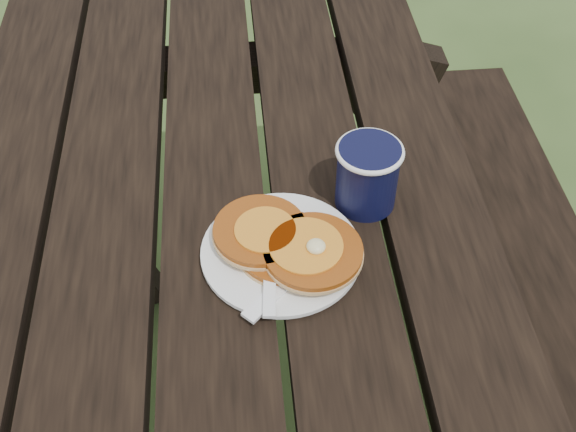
{
  "coord_description": "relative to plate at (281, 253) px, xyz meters",
  "views": [
    {
      "loc": [
        0.04,
        -0.48,
        1.47
      ],
      "look_at": [
        0.1,
        0.14,
        0.8
      ],
      "focal_mm": 45.0,
      "sensor_mm": 36.0,
      "label": 1
    }
  ],
  "objects": [
    {
      "name": "plate",
      "position": [
        0.0,
        0.0,
        0.0
      ],
      "size": [
        0.23,
        0.23,
        0.01
      ],
      "primitive_type": "cylinder",
      "rotation": [
        0.0,
        0.0,
        0.16
      ],
      "color": "white",
      "rests_on": "picnic_table"
    },
    {
      "name": "pancake_stack",
      "position": [
        0.01,
        -0.0,
        0.02
      ],
      "size": [
        0.19,
        0.16,
        0.04
      ],
      "rotation": [
        0.0,
        0.0,
        -0.29
      ],
      "color": "#9B4811",
      "rests_on": "plate"
    },
    {
      "name": "knife",
      "position": [
        0.01,
        -0.04,
        0.01
      ],
      "size": [
        0.14,
        0.14,
        0.0
      ],
      "primitive_type": "cube",
      "rotation": [
        0.0,
        0.0,
        -0.78
      ],
      "color": "white",
      "rests_on": "plate"
    },
    {
      "name": "fork",
      "position": [
        -0.02,
        -0.05,
        0.01
      ],
      "size": [
        0.05,
        0.16,
        0.01
      ],
      "primitive_type": null,
      "rotation": [
        0.0,
        0.0,
        -0.09
      ],
      "color": "white",
      "rests_on": "plate"
    },
    {
      "name": "coffee_cup",
      "position": [
        0.12,
        0.09,
        0.05
      ],
      "size": [
        0.09,
        0.09,
        0.1
      ],
      "rotation": [
        0.0,
        0.0,
        -0.24
      ],
      "color": "black",
      "rests_on": "picnic_table"
    }
  ]
}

